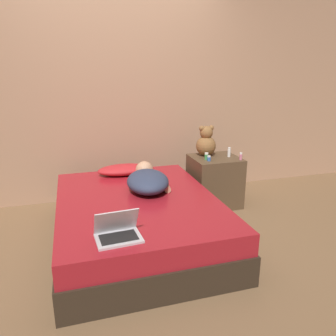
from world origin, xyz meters
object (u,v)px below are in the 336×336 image
person_lying (148,180)px  bottle_green (206,156)px  pillow (124,170)px  bottle_pink (241,156)px  teddy_bear (206,143)px  laptop (118,232)px  bottle_white (229,152)px  bottle_blue (209,158)px

person_lying → bottle_green: 0.81m
bottle_green → pillow: bearing=168.0°
bottle_pink → person_lying: bearing=-169.2°
pillow → person_lying: bearing=-74.4°
bottle_green → bottle_pink: (0.36, -0.11, 0.00)m
teddy_bear → bottle_pink: (0.29, -0.29, -0.11)m
laptop → bottle_green: 1.67m
pillow → teddy_bear: (0.94, -0.01, 0.24)m
pillow → bottle_pink: 1.28m
laptop → bottle_pink: 1.86m
bottle_white → bottle_green: bearing=-171.6°
pillow → laptop: bearing=-101.0°
person_lying → bottle_white: size_ratio=6.91×
person_lying → bottle_blue: bottle_blue is taller
person_lying → bottle_white: 1.10m
person_lying → bottle_pink: bottle_pink is taller
bottle_pink → bottle_white: 0.17m
person_lying → bottle_pink: 1.12m
bottle_pink → bottle_blue: 0.36m
laptop → bottle_blue: (1.16, 1.14, 0.13)m
laptop → teddy_bear: teddy_bear is taller
bottle_green → bottle_white: (0.29, 0.04, 0.02)m
teddy_bear → bottle_blue: size_ratio=6.13×
pillow → laptop: (-0.27, -1.38, -0.01)m
bottle_white → bottle_blue: (-0.29, -0.10, -0.03)m
laptop → teddy_bear: size_ratio=0.91×
person_lying → bottle_white: (1.03, 0.36, 0.11)m
bottle_pink → bottle_blue: size_ratio=1.43×
teddy_bear → bottle_pink: bearing=-44.3°
bottle_pink → bottle_blue: (-0.35, 0.06, -0.01)m
bottle_white → laptop: bearing=-139.3°
laptop → teddy_bear: 1.85m
pillow → teddy_bear: teddy_bear is taller
person_lying → bottle_blue: (0.74, 0.27, 0.08)m
pillow → person_lying: 0.53m
bottle_green → bottle_blue: (0.01, -0.06, -0.01)m
bottle_green → bottle_pink: bottle_pink is taller
laptop → teddy_bear: (1.21, 1.37, 0.25)m
teddy_bear → bottle_blue: (-0.06, -0.23, -0.12)m
laptop → bottle_white: size_ratio=2.92×
teddy_bear → bottle_pink: size_ratio=4.29×
pillow → person_lying: person_lying is taller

